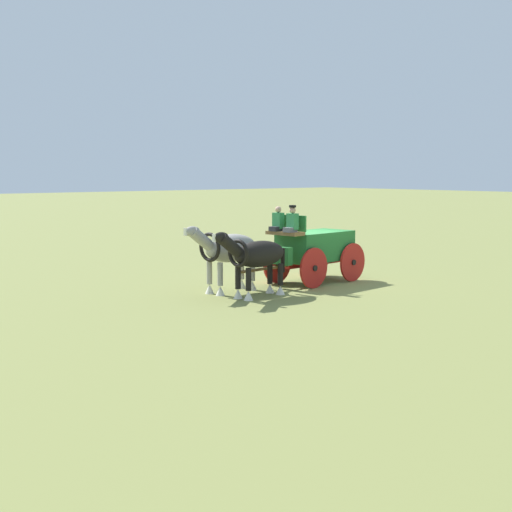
% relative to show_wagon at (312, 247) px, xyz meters
% --- Properties ---
extents(ground_plane, '(220.00, 220.00, 0.00)m').
position_rel_show_wagon_xyz_m(ground_plane, '(-0.16, -0.02, -1.27)').
color(ground_plane, olive).
extents(show_wagon, '(5.86, 2.17, 2.85)m').
position_rel_show_wagon_xyz_m(show_wagon, '(0.00, 0.00, 0.00)').
color(show_wagon, '#236B2D').
rests_on(show_wagon, ground).
extents(draft_horse_near, '(3.15, 1.09, 2.17)m').
position_rel_show_wagon_xyz_m(draft_horse_near, '(3.48, 1.05, 0.04)').
color(draft_horse_near, black).
rests_on(draft_horse_near, ground).
extents(draft_horse_off, '(3.17, 1.18, 2.28)m').
position_rel_show_wagon_xyz_m(draft_horse_off, '(3.61, -0.24, 0.13)').
color(draft_horse_off, '#9E998E').
rests_on(draft_horse_off, ground).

